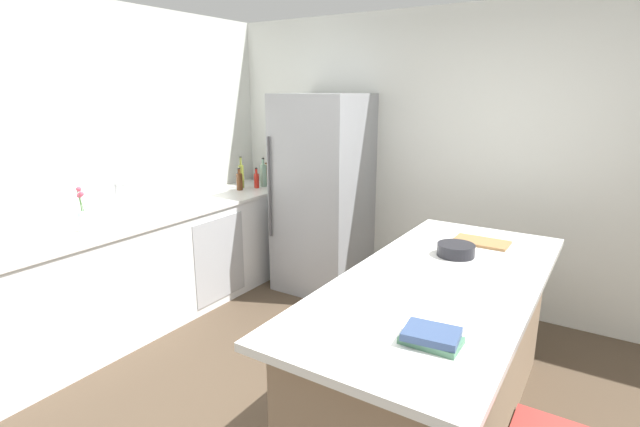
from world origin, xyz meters
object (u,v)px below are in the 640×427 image
object	(u,v)px
kitchen_island	(436,353)
gin_bottle	(263,175)
sink_faucet	(118,200)
cutting_board	(481,242)
syrup_bottle	(239,181)
mixing_bowl	(456,250)
olive_oil_bottle	(241,176)
refrigerator	(323,194)
flower_vase	(83,217)
hot_sauce_bottle	(257,180)
cookbook_stack	(431,337)
whiskey_bottle	(269,173)

from	to	relation	value
kitchen_island	gin_bottle	world-z (taller)	gin_bottle
gin_bottle	sink_faucet	bearing A→B (deg)	-94.52
sink_faucet	cutting_board	world-z (taller)	sink_faucet
syrup_bottle	mixing_bowl	distance (m)	2.57
olive_oil_bottle	mixing_bowl	size ratio (longest dim) A/B	1.44
refrigerator	flower_vase	xyz separation A→B (m)	(-0.82, -1.92, 0.09)
flower_vase	mixing_bowl	bearing A→B (deg)	20.82
hot_sauce_bottle	gin_bottle	bearing A→B (deg)	83.14
cookbook_stack	cutting_board	bearing A→B (deg)	96.62
flower_vase	olive_oil_bottle	distance (m)	1.81
syrup_bottle	olive_oil_bottle	bearing A→B (deg)	122.22
flower_vase	hot_sauce_bottle	bearing A→B (deg)	89.00
whiskey_bottle	olive_oil_bottle	bearing A→B (deg)	-117.40
sink_faucet	syrup_bottle	xyz separation A→B (m)	(0.04, 1.35, -0.06)
kitchen_island	hot_sauce_bottle	xyz separation A→B (m)	(-2.42, 1.35, 0.54)
sink_faucet	olive_oil_bottle	xyz separation A→B (m)	(-0.02, 1.45, -0.03)
kitchen_island	olive_oil_bottle	distance (m)	2.92
mixing_bowl	cutting_board	distance (m)	0.34
kitchen_island	sink_faucet	world-z (taller)	sink_faucet
flower_vase	mixing_bowl	xyz separation A→B (m)	(2.41, 0.92, -0.06)
olive_oil_bottle	hot_sauce_bottle	bearing A→B (deg)	29.29
cutting_board	hot_sauce_bottle	bearing A→B (deg)	165.56
syrup_bottle	hot_sauce_bottle	bearing A→B (deg)	67.92
whiskey_bottle	flower_vase	bearing A→B (deg)	-91.09
kitchen_island	gin_bottle	bearing A→B (deg)	148.93
flower_vase	cookbook_stack	size ratio (longest dim) A/B	1.40
kitchen_island	refrigerator	distance (m)	2.20
mixing_bowl	cutting_board	world-z (taller)	mixing_bowl
gin_bottle	olive_oil_bottle	bearing A→B (deg)	-130.25
whiskey_bottle	cutting_board	distance (m)	2.58
mixing_bowl	sink_faucet	bearing A→B (deg)	-167.20
cookbook_stack	sink_faucet	bearing A→B (deg)	169.31
kitchen_island	cookbook_stack	size ratio (longest dim) A/B	9.53
cutting_board	refrigerator	bearing A→B (deg)	158.03
cookbook_stack	refrigerator	bearing A→B (deg)	131.22
flower_vase	syrup_bottle	size ratio (longest dim) A/B	1.44
kitchen_island	flower_vase	bearing A→B (deg)	-167.90
whiskey_bottle	olive_oil_bottle	distance (m)	0.31
cookbook_stack	mixing_bowl	bearing A→B (deg)	102.16
gin_bottle	hot_sauce_bottle	size ratio (longest dim) A/B	1.43
hot_sauce_bottle	mixing_bowl	bearing A→B (deg)	-22.01
sink_faucet	cookbook_stack	distance (m)	2.78
flower_vase	sink_faucet	bearing A→B (deg)	103.52
syrup_bottle	cutting_board	world-z (taller)	syrup_bottle
hot_sauce_bottle	mixing_bowl	world-z (taller)	hot_sauce_bottle
olive_oil_bottle	whiskey_bottle	bearing A→B (deg)	62.60
refrigerator	cookbook_stack	world-z (taller)	refrigerator
cookbook_stack	cutting_board	xyz separation A→B (m)	(-0.16, 1.41, -0.02)
kitchen_island	olive_oil_bottle	bearing A→B (deg)	153.52
sink_faucet	mixing_bowl	size ratio (longest dim) A/B	1.32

